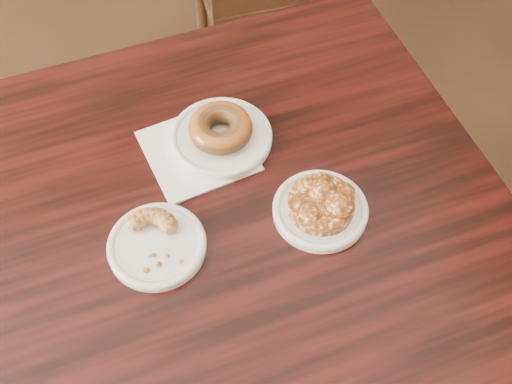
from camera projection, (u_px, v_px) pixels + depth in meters
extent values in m
cube|color=black|center=(240.00, 315.00, 1.29)|extent=(0.93, 0.93, 0.75)
cube|color=white|center=(198.00, 151.00, 1.05)|extent=(0.19, 0.19, 0.00)
cylinder|color=white|center=(221.00, 137.00, 1.06)|extent=(0.17, 0.17, 0.01)
cylinder|color=white|center=(157.00, 246.00, 0.95)|extent=(0.15, 0.15, 0.01)
cylinder|color=silver|center=(320.00, 210.00, 0.98)|extent=(0.15, 0.15, 0.01)
torus|color=brown|center=(221.00, 128.00, 1.04)|extent=(0.10, 0.10, 0.04)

